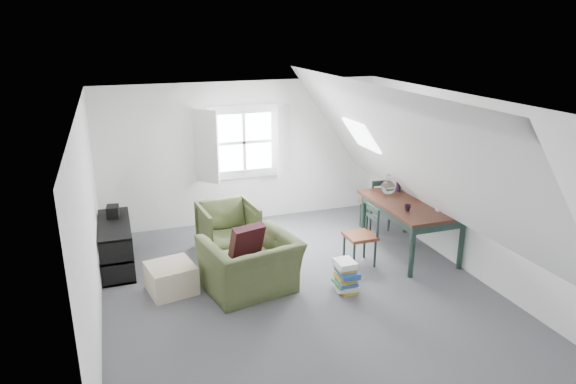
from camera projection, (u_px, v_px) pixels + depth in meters
name	position (u px, v px, depth m)	size (l,w,h in m)	color
floor	(297.00, 288.00, 6.96)	(5.50, 5.50, 0.00)	#525257
ceiling	(298.00, 103.00, 6.18)	(5.50, 5.50, 0.00)	white
wall_back	(244.00, 153.00, 9.04)	(5.00, 5.00, 0.00)	white
wall_front	(415.00, 307.00, 4.10)	(5.00, 5.00, 0.00)	white
wall_left	(90.00, 225.00, 5.79)	(5.50, 5.50, 0.00)	white
wall_right	(461.00, 182.00, 7.35)	(5.50, 5.50, 0.00)	white
slope_left	(172.00, 173.00, 5.93)	(5.50, 5.50, 0.00)	white
slope_right	(406.00, 152.00, 6.89)	(5.50, 5.50, 0.00)	white
dormer_window	(244.00, 143.00, 8.91)	(1.71, 0.35, 1.30)	white
skylight	(361.00, 135.00, 8.07)	(0.55, 0.75, 0.04)	white
armchair_near	(251.00, 291.00, 6.89)	(1.16, 1.01, 0.75)	#434D2A
armchair_far	(229.00, 250.00, 8.12)	(0.83, 0.86, 0.78)	#434D2A
throw_pillow	(247.00, 241.00, 6.82)	(0.45, 0.13, 0.45)	#390F17
ottoman	(171.00, 278.00, 6.82)	(0.58, 0.58, 0.39)	beige
dining_table	(411.00, 209.00, 7.84)	(0.99, 1.65, 0.83)	black
demijohn	(388.00, 187.00, 8.12)	(0.22, 0.22, 0.32)	silver
vase_twigs	(399.00, 184.00, 8.29)	(0.07, 0.08, 0.58)	black
cup	(407.00, 211.00, 7.45)	(0.10, 0.10, 0.09)	black
paper_box	(440.00, 209.00, 7.45)	(0.11, 0.07, 0.04)	white
dining_chair_far	(377.00, 203.00, 8.80)	(0.44, 0.44, 0.94)	#642D18
dining_chair_near	(362.00, 235.00, 7.53)	(0.42, 0.42, 0.89)	#642D18
media_shelf	(117.00, 248.00, 7.47)	(0.44, 1.33, 0.68)	black
electronics_box	(113.00, 212.00, 7.60)	(0.17, 0.23, 0.19)	black
magazine_stack	(346.00, 276.00, 6.82)	(0.32, 0.39, 0.43)	#B29933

